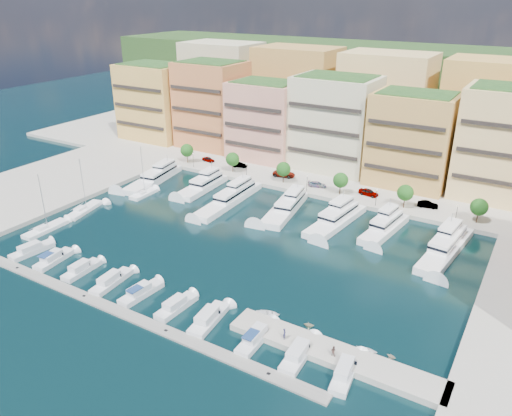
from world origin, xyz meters
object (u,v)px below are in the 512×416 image
object	(u,v)px
yacht_0	(155,177)
tender_2	(365,351)
tender_1	(309,325)
sailboat_0	(45,229)
tree_4	(405,193)
cruiser_2	(82,270)
cruiser_5	(176,307)
tender_0	(268,314)
cruiser_8	(299,354)
person_1	(333,351)
tree_1	(233,159)
person_0	(284,334)
cruiser_4	(141,293)
cruiser_9	(345,372)
car_0	(208,159)
cruiser_3	(111,282)
lamppost_3	(377,195)
car_5	(428,205)
cruiser_1	(54,259)
tender_3	(391,356)
cruiser_7	(256,338)
sailboat_2	(144,194)
car_3	(317,184)
tree_0	(187,150)
tree_3	(341,180)
cruiser_0	(32,251)
yacht_1	(204,185)
yacht_6	(447,246)
yacht_2	(231,197)
lamppost_1	(246,168)
car_2	(284,174)
lamppost_2	(307,181)
tree_2	(283,169)
lamppost_0	(193,158)
yacht_3	(287,206)
car_1	(240,165)
yacht_5	(385,226)
yacht_4	(337,219)
tree_5	(479,207)

from	to	relation	value
yacht_0	tender_2	bearing A→B (deg)	-27.43
tender_1	sailboat_0	bearing A→B (deg)	74.81
tree_4	cruiser_2	size ratio (longest dim) A/B	0.70
cruiser_5	tender_0	xyz separation A→B (m)	(13.69, 6.09, -0.14)
cruiser_8	person_1	distance (m)	4.92
tree_1	cruiser_5	world-z (taller)	tree_1
tree_1	tender_0	xyz separation A→B (m)	(41.23, -52.00, -4.34)
person_0	person_1	size ratio (longest dim) A/B	1.10
cruiser_4	cruiser_9	world-z (taller)	cruiser_4
car_0	tender_2	bearing A→B (deg)	-122.50
cruiser_3	cruiser_4	distance (m)	6.99
lamppost_3	car_5	size ratio (longest dim) A/B	0.89
cruiser_1	cruiser_5	xyz separation A→B (m)	(30.01, 0.02, -0.02)
tender_3	tender_1	size ratio (longest dim) A/B	0.82
cruiser_3	cruiser_7	distance (m)	29.93
sailboat_2	car_3	bearing A→B (deg)	35.69
tree_0	cruiser_8	size ratio (longest dim) A/B	0.63
tender_2	sailboat_0	bearing A→B (deg)	68.77
tree_3	cruiser_0	bearing A→B (deg)	-125.30
tree_4	cruiser_0	world-z (taller)	tree_4
sailboat_2	tender_0	xyz separation A→B (m)	(52.27, -27.85, 0.08)
tree_4	tender_3	distance (m)	53.34
yacht_1	tender_3	size ratio (longest dim) A/B	13.14
yacht_6	person_0	xyz separation A→B (m)	(-14.16, -41.66, 0.67)
yacht_2	lamppost_1	bearing A→B (deg)	107.12
tree_1	car_2	world-z (taller)	tree_1
tree_4	lamppost_2	world-z (taller)	tree_4
tree_2	lamppost_0	bearing A→B (deg)	-175.30
tender_1	tender_2	distance (m)	9.61
cruiser_2	cruiser_9	world-z (taller)	same
cruiser_0	tender_2	world-z (taller)	cruiser_0
tree_0	yacht_3	world-z (taller)	tree_0
sailboat_0	cruiser_9	bearing A→B (deg)	-6.27
cruiser_4	lamppost_0	bearing A→B (deg)	119.72
lamppost_0	cruiser_4	world-z (taller)	lamppost_0
yacht_0	tender_1	xyz separation A→B (m)	(63.58, -36.54, -0.77)
sailboat_2	car_1	bearing A→B (deg)	69.72
tender_0	person_1	world-z (taller)	person_1
tender_0	yacht_5	bearing A→B (deg)	-31.26
yacht_2	cruiser_5	size ratio (longest dim) A/B	3.07
cruiser_8	tender_3	world-z (taller)	cruiser_8
yacht_4	cruiser_4	distance (m)	47.39
lamppost_0	lamppost_3	distance (m)	54.00
cruiser_9	car_1	size ratio (longest dim) A/B	2.16
cruiser_7	tender_2	xyz separation A→B (m)	(14.75, 5.62, -0.20)
cruiser_4	car_0	bearing A→B (deg)	116.65
tree_5	cruiser_7	world-z (taller)	tree_5
yacht_2	tender_2	bearing A→B (deg)	-37.60
tree_5	lamppost_2	size ratio (longest dim) A/B	1.35
lamppost_3	yacht_4	world-z (taller)	yacht_4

